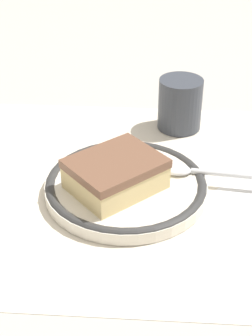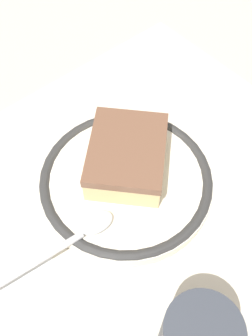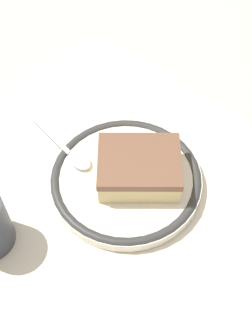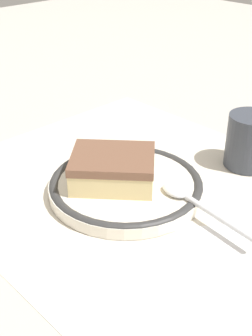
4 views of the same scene
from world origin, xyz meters
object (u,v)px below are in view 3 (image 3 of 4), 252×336
cake_slice (139,168)px  napkin (34,121)px  spoon (67,148)px  plate (126,179)px

cake_slice → napkin: size_ratio=0.97×
cake_slice → napkin: 0.19m
cake_slice → spoon: 0.10m
plate → spoon: (0.09, 0.02, 0.01)m
cake_slice → spoon: cake_slice is taller
spoon → cake_slice: bearing=-161.9°
plate → cake_slice: size_ratio=1.50×
spoon → napkin: spoon is taller
plate → napkin: bearing=3.3°
napkin → plate: bearing=-176.7°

